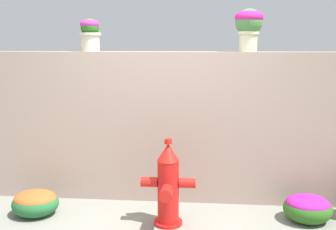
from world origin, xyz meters
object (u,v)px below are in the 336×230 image
potted_plant_1 (90,33)px  flower_bush_right (35,202)px  potted_plant_2 (249,24)px  flower_bush_left (308,207)px  fire_hydrant (168,186)px

potted_plant_1 → flower_bush_right: potted_plant_1 is taller
potted_plant_1 → flower_bush_right: bearing=-124.4°
potted_plant_1 → potted_plant_2: 1.82m
flower_bush_right → potted_plant_1: bearing=55.6°
potted_plant_1 → flower_bush_left: (2.42, -0.58, -1.81)m
potted_plant_1 → flower_bush_right: 2.00m
potted_plant_2 → fire_hydrant: (-0.83, -0.78, -1.63)m
fire_hydrant → flower_bush_right: bearing=175.9°
flower_bush_left → flower_bush_right: bearing=-177.9°
potted_plant_2 → flower_bush_left: (0.61, -0.57, -1.89)m
fire_hydrant → flower_bush_left: size_ratio=1.80×
potted_plant_1 → flower_bush_left: 3.08m
fire_hydrant → flower_bush_right: (-1.45, 0.11, -0.27)m
fire_hydrant → flower_bush_right: size_ratio=1.79×
potted_plant_1 → fire_hydrant: potted_plant_1 is taller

